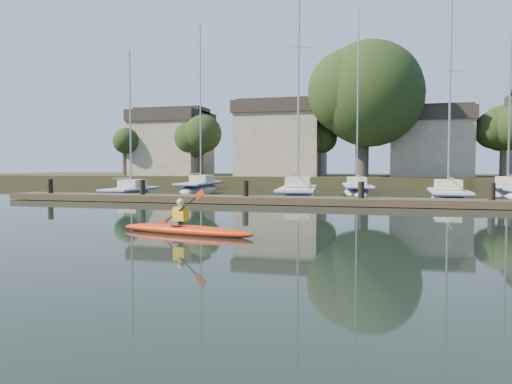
% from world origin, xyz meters
% --- Properties ---
extents(ground, '(160.00, 160.00, 0.00)m').
position_xyz_m(ground, '(0.00, 0.00, 0.00)').
color(ground, black).
rests_on(ground, ground).
extents(kayak, '(4.53, 1.54, 1.44)m').
position_xyz_m(kayak, '(-1.44, 2.10, 0.17)').
color(kayak, '#CA400F').
rests_on(kayak, ground).
extents(dock, '(34.00, 2.00, 1.80)m').
position_xyz_m(dock, '(0.00, 14.00, 0.20)').
color(dock, '#4C3D2B').
rests_on(dock, ground).
extents(sailboat_0, '(2.31, 6.80, 10.62)m').
position_xyz_m(sailboat_0, '(-11.98, 17.98, -0.17)').
color(sailboat_0, silver).
rests_on(sailboat_0, ground).
extents(sailboat_2, '(3.33, 9.80, 15.91)m').
position_xyz_m(sailboat_2, '(-1.09, 19.10, -0.20)').
color(sailboat_2, silver).
rests_on(sailboat_2, ground).
extents(sailboat_3, '(2.26, 7.94, 12.73)m').
position_xyz_m(sailboat_3, '(7.63, 18.91, -0.19)').
color(sailboat_3, silver).
rests_on(sailboat_3, ground).
extents(sailboat_5, '(2.69, 9.21, 15.05)m').
position_xyz_m(sailboat_5, '(-10.83, 27.56, -0.19)').
color(sailboat_5, silver).
rests_on(sailboat_5, ground).
extents(sailboat_6, '(3.15, 9.63, 15.03)m').
position_xyz_m(sailboat_6, '(2.05, 26.95, -0.17)').
color(sailboat_6, silver).
rests_on(sailboat_6, ground).
extents(sailboat_7, '(2.95, 8.29, 13.08)m').
position_xyz_m(sailboat_7, '(12.58, 27.56, -0.19)').
color(sailboat_7, silver).
rests_on(sailboat_7, ground).
extents(shore, '(90.00, 25.25, 12.75)m').
position_xyz_m(shore, '(1.61, 40.29, 3.23)').
color(shore, '#2B3219').
rests_on(shore, ground).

